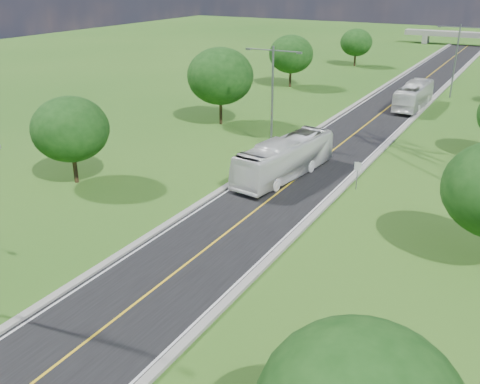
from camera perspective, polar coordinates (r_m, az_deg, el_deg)
name	(u,v)px	position (r m, az deg, el deg)	size (l,w,h in m)	color
ground	(371,121)	(66.37, 13.83, 7.37)	(260.00, 260.00, 0.00)	#295B19
road	(385,110)	(72.01, 15.20, 8.42)	(8.00, 150.00, 0.06)	black
curb_left	(353,106)	(73.10, 11.96, 8.98)	(0.50, 150.00, 0.22)	gray
curb_right	(419,114)	(71.12, 18.52, 7.94)	(0.50, 150.00, 0.22)	gray
speed_limit_sign	(357,171)	(44.27, 12.41, 2.19)	(0.55, 0.09, 2.40)	slate
overpass	(469,36)	(143.74, 23.28, 15.08)	(30.00, 3.00, 3.20)	gray
streetlight_mid_left	(272,89)	(53.33, 3.47, 10.95)	(5.90, 0.25, 10.00)	slate
streetlight_far_right	(456,55)	(81.47, 22.07, 13.41)	(5.90, 0.25, 10.00)	slate
tree_lb	(70,129)	(46.01, -17.65, 6.41)	(6.30, 6.30, 7.33)	black
tree_lc	(220,76)	(61.95, -2.12, 12.25)	(7.56, 7.56, 8.79)	black
tree_ld	(291,54)	(84.01, 5.47, 14.43)	(6.72, 6.72, 7.82)	black
tree_le	(356,42)	(105.53, 12.29, 15.33)	(5.88, 5.88, 6.84)	black
bus_outbound	(414,96)	(73.91, 18.05, 9.76)	(2.69, 11.50, 3.20)	white
bus_inbound	(285,158)	(46.01, 4.80, 3.61)	(2.83, 12.08, 3.37)	white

